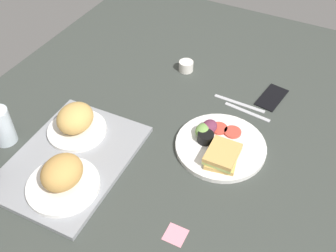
{
  "coord_description": "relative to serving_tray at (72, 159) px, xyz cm",
  "views": [
    {
      "loc": [
        -78.94,
        -38.75,
        92.89
      ],
      "look_at": [
        2.0,
        3.0,
        4.0
      ],
      "focal_mm": 42.23,
      "sensor_mm": 36.0,
      "label": 1
    }
  ],
  "objects": [
    {
      "name": "espresso_cup",
      "position": [
        58.59,
        -11.16,
        1.2
      ],
      "size": [
        5.6,
        5.6,
        4.0
      ],
      "primitive_type": "cylinder",
      "color": "silver",
      "rests_on": "ground_plane"
    },
    {
      "name": "plate_with_salad",
      "position": [
        25.51,
        -38.34,
        0.89
      ],
      "size": [
        28.83,
        28.83,
        5.4
      ],
      "color": "white",
      "rests_on": "ground_plane"
    },
    {
      "name": "fork",
      "position": [
        46.16,
        -40.75,
        -0.55
      ],
      "size": [
        3.26,
        17.05,
        0.5
      ],
      "primitive_type": "cube",
      "rotation": [
        0.0,
        0.0,
        1.46
      ],
      "color": "#B7B7BC",
      "rests_on": "ground_plane"
    },
    {
      "name": "serving_tray",
      "position": [
        0.0,
        0.0,
        0.0
      ],
      "size": [
        45.96,
        34.32,
        1.6
      ],
      "primitive_type": "cube",
      "rotation": [
        0.0,
        0.0,
        0.03
      ],
      "color": "gray",
      "rests_on": "ground_plane"
    },
    {
      "name": "sticky_note",
      "position": [
        -8.16,
        -39.83,
        -0.74
      ],
      "size": [
        5.69,
        5.69,
        0.12
      ],
      "primitive_type": "cube",
      "rotation": [
        0.0,
        0.0,
        0.02
      ],
      "color": "pink",
      "rests_on": "ground_plane"
    },
    {
      "name": "bread_plate_near",
      "position": [
        -9.43,
        -5.03,
        4.85
      ],
      "size": [
        20.91,
        20.91,
        10.08
      ],
      "color": "white",
      "rests_on": "serving_tray"
    },
    {
      "name": "bread_plate_far",
      "position": [
        10.28,
        5.07,
        5.04
      ],
      "size": [
        19.06,
        19.06,
        10.07
      ],
      "color": "white",
      "rests_on": "serving_tray"
    },
    {
      "name": "ground_plane",
      "position": [
        21.72,
        -24.19,
        -2.3
      ],
      "size": [
        190.0,
        150.0,
        3.0
      ],
      "primitive_type": "cube",
      "color": "#383D38"
    },
    {
      "name": "drinking_glass",
      "position": [
        -2.5,
        24.23,
        5.54
      ],
      "size": [
        7.11,
        7.11,
        12.68
      ],
      "primitive_type": "cylinder",
      "color": "silver",
      "rests_on": "ground_plane"
    },
    {
      "name": "knife",
      "position": [
        49.16,
        -36.75,
        -0.55
      ],
      "size": [
        1.98,
        19.03,
        0.5
      ],
      "primitive_type": "cube",
      "rotation": [
        0.0,
        0.0,
        1.54
      ],
      "color": "#B7B7BC",
      "rests_on": "ground_plane"
    },
    {
      "name": "cell_phone",
      "position": [
        57.69,
        -46.11,
        -0.4
      ],
      "size": [
        15.3,
        9.23,
        0.8
      ],
      "primitive_type": "cube",
      "rotation": [
        0.0,
        0.0,
        -0.15
      ],
      "color": "black",
      "rests_on": "ground_plane"
    }
  ]
}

